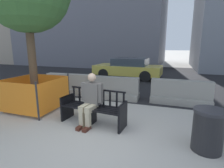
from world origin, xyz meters
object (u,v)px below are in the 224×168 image
Objects in this scene: car_taxi_near at (128,68)px; construction_fence at (35,92)px; trash_bin at (208,130)px; jersey_barrier_right at (180,94)px; jersey_barrier_left at (69,85)px; jersey_barrier_centre at (113,90)px; street_bench at (93,109)px; seated_person at (91,98)px.

construction_fence is at bearing -102.81° from car_taxi_near.
car_taxi_near reaches higher than trash_bin.
jersey_barrier_left is at bearing -179.43° from jersey_barrier_right.
jersey_barrier_right is at bearing 3.23° from jersey_barrier_centre.
car_taxi_near is at bearing 96.38° from street_bench.
street_bench is 0.85× the size of jersey_barrier_left.
seated_person is 2.23m from construction_fence.
trash_bin is at bearing -9.60° from construction_fence.
construction_fence reaches higher than jersey_barrier_left.
construction_fence reaches higher than street_bench.
street_bench is at bearing -83.44° from jersey_barrier_centre.
jersey_barrier_right is at bearing 24.88° from construction_fence.
trash_bin is (3.33, -7.21, -0.23)m from car_taxi_near.
jersey_barrier_left is 5.57m from trash_bin.
jersey_barrier_right is at bearing 48.49° from seated_person.
jersey_barrier_centre is at bearing -2.69° from jersey_barrier_left.
jersey_barrier_right is 0.48× the size of car_taxi_near.
seated_person is at bearing -84.01° from car_taxi_near.
car_taxi_near is 7.94m from trash_bin.
seated_person reaches higher than jersey_barrier_right.
car_taxi_near is 5.05× the size of trash_bin.
seated_person reaches higher than jersey_barrier_centre.
jersey_barrier_centre is at bearing 44.21° from construction_fence.
construction_fence is (0.03, -1.99, 0.20)m from jersey_barrier_left.
trash_bin is (2.61, -0.34, -0.27)m from seated_person.
jersey_barrier_right is 1.31× the size of construction_fence.
street_bench reaches higher than jersey_barrier_centre.
car_taxi_near is (-0.72, 6.87, -0.04)m from seated_person.
trash_bin is (4.78, -0.81, -0.12)m from construction_fence.
trash_bin is at bearing -43.72° from jersey_barrier_centre.
trash_bin is at bearing -30.19° from jersey_barrier_left.
street_bench reaches higher than jersey_barrier_right.
jersey_barrier_left is 1.01× the size of jersey_barrier_right.
street_bench reaches higher than jersey_barrier_left.
trash_bin is (2.83, -2.71, 0.08)m from jersey_barrier_centre.
trash_bin is at bearing -82.17° from jersey_barrier_right.
jersey_barrier_right is (2.17, 2.45, -0.06)m from street_bench.
seated_person reaches higher than trash_bin.
jersey_barrier_centre is 1.00× the size of jersey_barrier_left.
jersey_barrier_centre is 2.73m from construction_fence.
jersey_barrier_left is 2.45× the size of trash_bin.
construction_fence is at bearing -89.09° from jersey_barrier_left.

